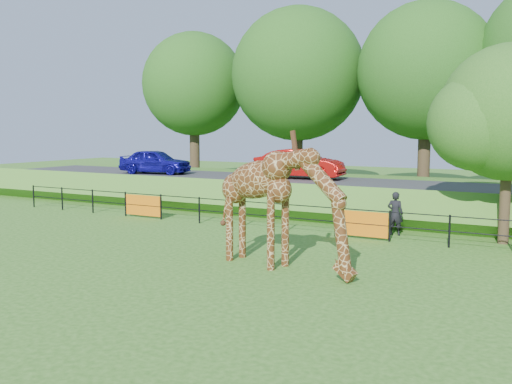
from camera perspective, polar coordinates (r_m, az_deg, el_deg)
ground at (r=15.23m, az=-10.39°, el=-8.72°), size 90.00×90.00×0.00m
giraffe at (r=15.90m, az=2.64°, el=-1.64°), size 4.90×2.02×3.45m
perimeter_fence at (r=21.76m, az=3.03°, el=-2.56°), size 28.07×0.10×1.10m
embankment at (r=28.62m, az=9.59°, el=-0.26°), size 40.00×9.00×1.30m
road at (r=27.15m, az=8.57°, el=0.90°), size 40.00×5.00×0.12m
car_blue at (r=31.98m, az=-10.04°, el=3.03°), size 4.18×2.26×1.35m
car_red at (r=28.50m, az=4.36°, el=2.81°), size 4.51×1.79×1.46m
visitor at (r=21.65m, az=13.75°, el=-2.09°), size 0.60×0.40×1.62m
tree_east at (r=21.05m, az=24.25°, el=6.77°), size 5.40×4.71×6.76m
bg_tree_line at (r=34.33m, az=16.52°, el=11.61°), size 37.30×8.80×11.82m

